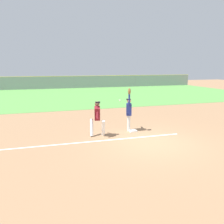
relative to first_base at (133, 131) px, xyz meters
The scene contains 13 objects.
ground_plane 1.81m from the first_base, 85.27° to the right, with size 80.85×80.85×0.00m, color #936D4C.
outfield_grass 15.75m from the first_base, 89.46° to the left, with size 41.96×18.28×0.01m, color #549342.
chalk_foul_line 4.10m from the first_base, 167.32° to the right, with size 12.00×0.10×0.01m, color white.
first_base is the anchor object (origin of this frame).
fielder 1.11m from the first_base, 126.58° to the left, with size 0.41×0.88×2.28m.
runner 2.18m from the first_base, behind, with size 0.75×0.84×1.72m.
baseball 1.79m from the first_base, behind, with size 0.07×0.07×0.07m, color white.
outfield_fence 24.91m from the first_base, 89.66° to the left, with size 42.04×0.08×1.93m.
parked_car_red 30.64m from the first_base, 108.47° to the left, with size 4.52×2.35×1.25m.
parked_car_silver 29.56m from the first_base, 100.04° to the left, with size 4.48×2.27×1.25m.
parked_car_tan 29.09m from the first_base, 89.86° to the left, with size 4.49×2.29×1.25m.
parked_car_green 29.12m from the first_base, 80.59° to the left, with size 4.43×2.18×1.25m.
parked_car_blue 30.17m from the first_base, 71.46° to the left, with size 4.48×2.28×1.25m.
Camera 1 is at (-4.40, -8.46, 3.32)m, focal length 35.20 mm.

